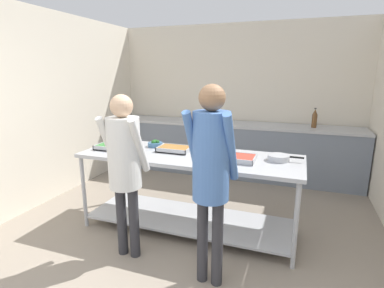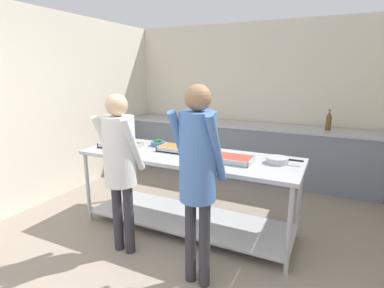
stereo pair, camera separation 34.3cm
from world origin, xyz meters
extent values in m
cube|color=beige|center=(0.00, 4.27, 1.32)|extent=(4.50, 0.06, 2.65)
cube|color=beige|center=(-2.22, 2.14, 1.32)|extent=(0.06, 4.39, 2.65)
cube|color=slate|center=(0.00, 3.90, 0.45)|extent=(4.34, 0.62, 0.90)
cube|color=#ADAFB5|center=(0.00, 3.90, 0.92)|extent=(4.34, 0.65, 0.04)
cube|color=black|center=(0.45, 3.90, 0.93)|extent=(0.46, 0.37, 0.02)
cube|color=#ADAFB5|center=(0.00, 1.82, 0.89)|extent=(2.47, 0.85, 0.04)
cube|color=#ADAFB5|center=(0.00, 1.82, 0.12)|extent=(2.39, 0.77, 0.02)
cylinder|color=#ADAFB5|center=(-1.19, 1.45, 0.43)|extent=(0.04, 0.04, 0.87)
cylinder|color=#ADAFB5|center=(1.18, 1.45, 0.43)|extent=(0.04, 0.04, 0.87)
cylinder|color=#ADAFB5|center=(-1.19, 2.20, 0.43)|extent=(0.04, 0.04, 0.87)
cylinder|color=#ADAFB5|center=(1.18, 2.20, 0.43)|extent=(0.04, 0.04, 0.87)
cube|color=#ADAFB5|center=(-0.90, 1.76, 0.91)|extent=(0.49, 0.29, 0.01)
cube|color=#387A38|center=(-0.90, 1.76, 0.94)|extent=(0.47, 0.26, 0.04)
cube|color=#ADAFB5|center=(-0.90, 1.62, 0.93)|extent=(0.49, 0.01, 0.05)
cube|color=#ADAFB5|center=(-0.90, 1.90, 0.93)|extent=(0.49, 0.01, 0.05)
cube|color=#ADAFB5|center=(-1.14, 1.76, 0.93)|extent=(0.01, 0.29, 0.05)
cube|color=#ADAFB5|center=(-0.66, 1.76, 0.93)|extent=(0.01, 0.29, 0.05)
cylinder|color=#3D668C|center=(-0.53, 2.03, 0.93)|extent=(0.18, 0.18, 0.05)
sphere|color=#2D702D|center=(-0.50, 2.04, 0.97)|extent=(0.05, 0.05, 0.05)
sphere|color=#2D702D|center=(-0.54, 2.05, 0.97)|extent=(0.05, 0.05, 0.05)
sphere|color=#2D702D|center=(-0.54, 2.01, 0.97)|extent=(0.06, 0.06, 0.06)
cube|color=#ADAFB5|center=(-0.21, 1.91, 0.91)|extent=(0.38, 0.26, 0.01)
cube|color=#9E6B33|center=(-0.21, 1.91, 0.94)|extent=(0.35, 0.24, 0.04)
cube|color=#ADAFB5|center=(-0.21, 1.78, 0.93)|extent=(0.38, 0.01, 0.05)
cube|color=#ADAFB5|center=(-0.21, 2.03, 0.93)|extent=(0.38, 0.01, 0.05)
cube|color=#ADAFB5|center=(-0.40, 1.91, 0.93)|extent=(0.01, 0.26, 0.05)
cube|color=#ADAFB5|center=(-0.03, 1.91, 0.93)|extent=(0.01, 0.26, 0.05)
cylinder|color=white|center=(0.14, 2.00, 0.91)|extent=(0.26, 0.26, 0.01)
cylinder|color=white|center=(0.14, 2.00, 0.93)|extent=(0.26, 0.26, 0.01)
cylinder|color=white|center=(0.14, 2.00, 0.94)|extent=(0.26, 0.26, 0.01)
cylinder|color=white|center=(0.14, 2.00, 0.95)|extent=(0.26, 0.26, 0.01)
cylinder|color=white|center=(0.14, 2.00, 0.96)|extent=(0.25, 0.25, 0.01)
cube|color=#ADAFB5|center=(0.52, 1.78, 0.91)|extent=(0.43, 0.28, 0.01)
cube|color=#B23D2D|center=(0.52, 1.78, 0.94)|extent=(0.41, 0.26, 0.04)
cube|color=#ADAFB5|center=(0.52, 1.64, 0.93)|extent=(0.43, 0.01, 0.05)
cube|color=#ADAFB5|center=(0.52, 1.91, 0.93)|extent=(0.43, 0.01, 0.05)
cube|color=#ADAFB5|center=(0.31, 1.78, 0.93)|extent=(0.01, 0.28, 0.05)
cube|color=#ADAFB5|center=(0.73, 1.78, 0.93)|extent=(0.01, 0.28, 0.05)
cylinder|color=#ADAFB5|center=(0.96, 1.93, 0.94)|extent=(0.23, 0.23, 0.06)
cylinder|color=beige|center=(0.96, 1.93, 0.96)|extent=(0.20, 0.20, 0.01)
cylinder|color=black|center=(1.14, 1.93, 0.96)|extent=(0.14, 0.02, 0.02)
cylinder|color=#2D2D33|center=(0.42, 1.01, 0.39)|extent=(0.10, 0.10, 0.79)
cylinder|color=#2D2D33|center=(0.56, 1.00, 0.39)|extent=(0.10, 0.10, 0.79)
cylinder|color=#4770B2|center=(0.33, 1.02, 1.24)|extent=(0.09, 0.33, 0.59)
cylinder|color=#4770B2|center=(0.65, 1.00, 1.24)|extent=(0.09, 0.33, 0.59)
cylinder|color=#4770B2|center=(0.49, 1.01, 1.15)|extent=(0.30, 0.30, 0.73)
sphere|color=#8C6647|center=(0.49, 1.01, 1.62)|extent=(0.21, 0.21, 0.21)
cylinder|color=#2D2D33|center=(-0.46, 1.12, 0.37)|extent=(0.10, 0.10, 0.73)
cylinder|color=#2D2D33|center=(-0.32, 1.12, 0.37)|extent=(0.10, 0.10, 0.73)
cylinder|color=silver|center=(-0.56, 1.12, 1.15)|extent=(0.08, 0.31, 0.55)
cylinder|color=silver|center=(-0.23, 1.12, 1.15)|extent=(0.08, 0.31, 0.55)
cylinder|color=silver|center=(-0.39, 1.12, 1.07)|extent=(0.31, 0.31, 0.68)
sphere|color=tan|center=(-0.39, 1.12, 1.51)|extent=(0.21, 0.21, 0.21)
cylinder|color=brown|center=(1.36, 3.91, 1.05)|extent=(0.08, 0.08, 0.21)
cone|color=brown|center=(1.36, 3.91, 1.20)|extent=(0.07, 0.07, 0.08)
cylinder|color=black|center=(1.36, 3.91, 1.25)|extent=(0.03, 0.03, 0.02)
camera|label=1|loc=(1.13, -1.21, 1.81)|focal=28.00mm
camera|label=2|loc=(1.45, -1.08, 1.81)|focal=28.00mm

